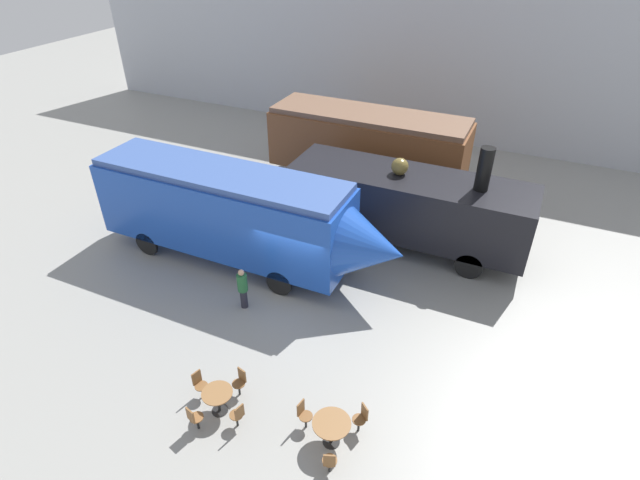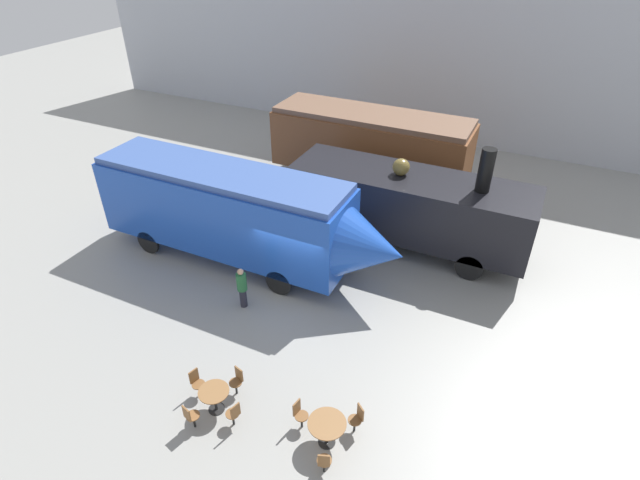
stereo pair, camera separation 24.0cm
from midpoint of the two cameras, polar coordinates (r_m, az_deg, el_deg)
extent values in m
plane|color=gray|center=(17.74, -2.23, -5.61)|extent=(80.00, 80.00, 0.00)
cube|color=#B2B7C1|center=(29.26, 12.74, 19.63)|extent=(44.00, 0.15, 9.00)
cube|color=brown|center=(23.67, 6.09, 10.81)|extent=(9.07, 2.79, 2.52)
cube|color=brown|center=(23.18, 6.30, 13.95)|extent=(8.89, 2.57, 0.24)
cylinder|color=black|center=(22.45, 11.20, 4.88)|extent=(1.29, 0.12, 1.29)
cylinder|color=black|center=(24.79, 12.93, 7.53)|extent=(1.29, 0.12, 1.29)
cylinder|color=black|center=(24.13, -1.35, 7.66)|extent=(1.29, 0.12, 1.29)
cylinder|color=black|center=(26.31, 1.31, 9.96)|extent=(1.29, 0.12, 1.29)
cube|color=black|center=(19.42, 10.50, 4.06)|extent=(9.15, 2.64, 2.31)
cylinder|color=black|center=(18.18, 18.77, 7.54)|extent=(0.51, 0.51, 1.57)
sphere|color=brown|center=(18.86, 9.62, 8.22)|extent=(0.64, 0.64, 0.64)
cylinder|color=black|center=(18.68, 17.02, -3.06)|extent=(1.01, 0.12, 1.01)
cylinder|color=black|center=(20.79, 18.37, 0.72)|extent=(1.01, 0.12, 1.01)
cylinder|color=black|center=(19.82, 1.48, 0.92)|extent=(1.01, 0.12, 1.01)
cylinder|color=black|center=(21.82, 4.22, 4.15)|extent=(1.01, 0.12, 1.01)
cube|color=blue|center=(18.60, -10.53, 3.37)|extent=(9.63, 2.51, 2.77)
cone|color=blue|center=(16.27, 6.53, -1.06)|extent=(2.00, 2.38, 2.38)
cube|color=#3A579D|center=(17.90, -11.03, 7.54)|extent=(9.44, 2.30, 0.24)
cylinder|color=black|center=(17.28, -4.34, -4.88)|extent=(0.96, 0.12, 0.96)
cylinder|color=black|center=(18.96, -0.82, -0.84)|extent=(0.96, 0.12, 0.96)
cylinder|color=black|center=(20.32, -18.70, -0.24)|extent=(0.96, 0.12, 0.96)
cylinder|color=black|center=(21.77, -14.61, 2.92)|extent=(0.96, 0.12, 0.96)
cylinder|color=black|center=(14.40, -11.23, -18.41)|extent=(0.44, 0.44, 0.02)
cylinder|color=black|center=(14.13, -11.39, -17.53)|extent=(0.08, 0.08, 0.68)
cylinder|color=olive|center=(13.86, -11.56, -16.61)|extent=(0.82, 0.82, 0.03)
cylinder|color=black|center=(13.57, 1.33, -22.07)|extent=(0.44, 0.44, 0.02)
cylinder|color=black|center=(13.27, 1.35, -21.17)|extent=(0.08, 0.08, 0.72)
cylinder|color=olive|center=(12.96, 1.37, -20.23)|extent=(0.97, 0.97, 0.03)
cylinder|color=black|center=(14.64, -13.13, -16.35)|extent=(0.06, 0.06, 0.42)
cylinder|color=brown|center=(14.47, -13.25, -15.77)|extent=(0.36, 0.36, 0.03)
cube|color=brown|center=(14.39, -13.75, -14.85)|extent=(0.12, 0.29, 0.42)
cylinder|color=black|center=(14.02, -13.69, -19.47)|extent=(0.06, 0.06, 0.42)
cylinder|color=brown|center=(13.85, -13.82, -18.91)|extent=(0.36, 0.36, 0.03)
cube|color=brown|center=(13.63, -14.49, -18.68)|extent=(0.29, 0.12, 0.42)
cylinder|color=black|center=(13.87, -9.37, -19.55)|extent=(0.06, 0.06, 0.42)
cylinder|color=brown|center=(13.69, -9.46, -18.98)|extent=(0.36, 0.36, 0.03)
cube|color=brown|center=(13.44, -9.11, -18.76)|extent=(0.12, 0.29, 0.42)
cylinder|color=black|center=(14.49, -9.06, -16.37)|extent=(0.06, 0.06, 0.42)
cylinder|color=brown|center=(14.32, -9.15, -15.79)|extent=(0.36, 0.36, 0.03)
cube|color=brown|center=(14.21, -8.75, -14.87)|extent=(0.29, 0.12, 0.42)
cylinder|color=black|center=(12.97, 1.07, -24.42)|extent=(0.06, 0.06, 0.42)
cylinder|color=brown|center=(12.78, 1.08, -23.89)|extent=(0.36, 0.36, 0.03)
cube|color=brown|center=(12.51, 1.04, -23.92)|extent=(0.28, 0.14, 0.42)
cylinder|color=black|center=(13.63, 4.50, -20.40)|extent=(0.06, 0.06, 0.42)
cylinder|color=brown|center=(13.45, 4.54, -19.83)|extent=(0.36, 0.36, 0.03)
cube|color=brown|center=(13.32, 5.20, -19.02)|extent=(0.25, 0.21, 0.42)
cylinder|color=black|center=(13.67, -1.56, -20.03)|extent=(0.06, 0.06, 0.42)
cylinder|color=brown|center=(13.49, -1.57, -19.47)|extent=(0.36, 0.36, 0.03)
cube|color=brown|center=(13.36, -2.15, -18.58)|extent=(0.09, 0.29, 0.42)
cylinder|color=#262633|center=(17.00, -8.36, -6.52)|extent=(0.24, 0.24, 0.71)
cylinder|color=#266638|center=(16.58, -8.55, -4.76)|extent=(0.34, 0.34, 0.63)
sphere|color=tan|center=(16.32, -8.67, -3.61)|extent=(0.20, 0.20, 0.20)
camera|label=1|loc=(0.12, -89.60, 0.26)|focal=28.00mm
camera|label=2|loc=(0.12, 90.40, -0.26)|focal=28.00mm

